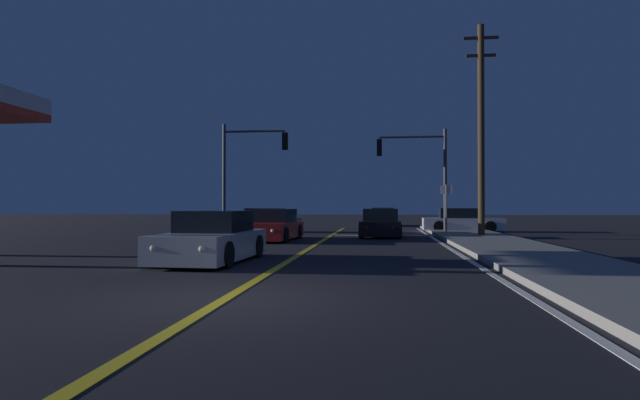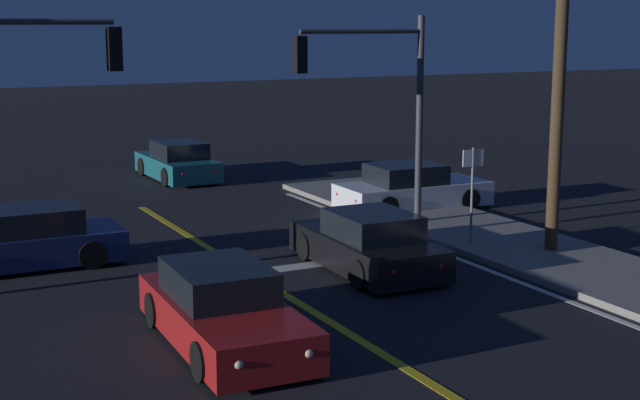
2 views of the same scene
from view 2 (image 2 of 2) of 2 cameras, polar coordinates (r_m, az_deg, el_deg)
The scene contains 10 objects.
stop_bar at distance 21.51m, azimuth 1.88°, elevation -3.69°, with size 5.05×0.50×0.01m, color silver.
car_parked_curb_white at distance 27.32m, azimuth 5.63°, elevation 0.65°, with size 4.51×2.07×1.34m.
car_lead_oncoming_teal at distance 32.72m, azimuth -8.72°, elevation 2.28°, with size 1.94×4.25×1.34m.
car_far_approaching_red at distance 15.98m, azimuth -5.97°, elevation -6.79°, with size 2.05×4.65×1.34m.
car_side_waiting_black at distance 20.53m, azimuth 2.96°, elevation -2.75°, with size 2.02×4.37×1.34m.
car_distant_tail_navy at distance 21.83m, azimuth -17.63°, elevation -2.43°, with size 4.44×1.99×1.34m.
traffic_signal_near_right at distance 23.86m, azimuth 3.46°, elevation 6.78°, with size 3.72×0.28×5.58m.
traffic_signal_far_left at distance 19.39m, azimuth -18.33°, elevation 5.72°, with size 3.52×0.28×5.82m.
utility_pole_right at distance 21.94m, azimuth 14.57°, elevation 9.52°, with size 1.56×0.30×9.69m.
street_sign_corner at distance 22.35m, azimuth 9.34°, elevation 1.11°, with size 0.56×0.06×2.50m.
Camera 2 is at (-7.58, -0.45, 5.43)m, focal length 52.11 mm.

